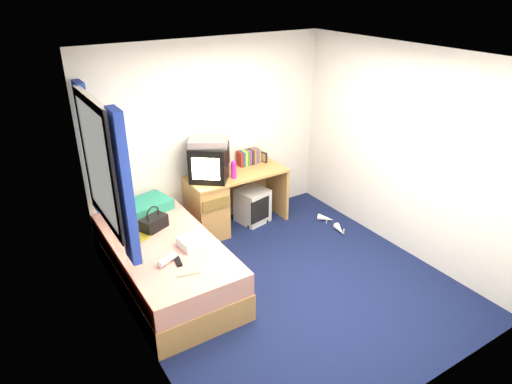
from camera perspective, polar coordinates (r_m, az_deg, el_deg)
ground at (r=5.07m, az=3.97°, el=-11.36°), size 3.40×3.40×0.00m
room_shell at (r=4.36m, az=4.54°, el=4.08°), size 3.40×3.40×3.40m
bed at (r=5.00m, az=-11.18°, el=-8.71°), size 1.01×2.00×0.54m
pillow at (r=5.45m, az=-13.82°, el=-1.81°), size 0.66×0.50×0.13m
desk at (r=5.87m, az=-4.76°, el=-1.23°), size 1.30×0.55×0.75m
storage_cube at (r=6.14m, az=-0.45°, el=-1.71°), size 0.44×0.44×0.46m
crt_tv at (r=5.60m, az=-5.87°, el=3.68°), size 0.60×0.59×0.44m
vcr at (r=5.51m, az=-5.98°, el=6.23°), size 0.56×0.52×0.09m
book_row at (r=6.07m, az=-0.92°, el=4.39°), size 0.31×0.13×0.20m
picture_frame at (r=6.16m, az=0.96°, el=4.39°), size 0.05×0.12×0.14m
pink_water_bottle at (r=5.65m, az=-2.81°, el=2.70°), size 0.07×0.07×0.20m
aerosol_can at (r=5.74m, az=-3.56°, el=2.90°), size 0.06×0.06×0.17m
handbag at (r=5.06m, az=-12.67°, el=-3.74°), size 0.33×0.27×0.28m
towel at (r=4.71m, az=-7.81°, el=-6.13°), size 0.31×0.26×0.09m
magazine at (r=4.98m, az=-14.97°, el=-5.45°), size 0.31×0.34×0.01m
water_bottle at (r=4.49m, az=-11.08°, el=-8.34°), size 0.21×0.14×0.07m
colour_swatch_fan at (r=4.33m, az=-8.44°, el=-10.01°), size 0.23×0.11×0.01m
remote_control at (r=4.49m, az=-9.71°, el=-8.56°), size 0.08×0.17×0.02m
window_assembly at (r=4.53m, az=-18.61°, el=3.16°), size 0.11×1.42×1.40m
white_heels at (r=6.17m, az=9.56°, el=-3.95°), size 0.22×0.57×0.09m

